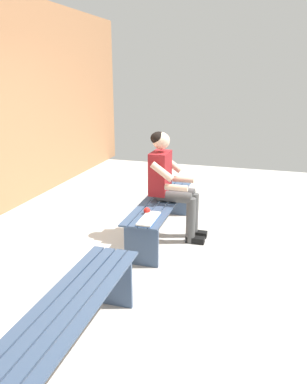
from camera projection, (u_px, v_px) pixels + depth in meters
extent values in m
cube|color=beige|center=(234.00, 303.00, 3.32)|extent=(10.00, 7.00, 0.04)
cube|color=#384C6B|center=(149.00, 199.00, 4.55)|extent=(1.79, 0.11, 0.02)
cube|color=#384C6B|center=(157.00, 200.00, 4.52)|extent=(1.79, 0.11, 0.02)
cube|color=#384C6B|center=(165.00, 201.00, 4.50)|extent=(1.79, 0.11, 0.02)
cube|color=#384C6B|center=(174.00, 201.00, 4.47)|extent=(1.79, 0.11, 0.02)
cube|color=#384C6B|center=(175.00, 199.00, 5.29)|extent=(0.03, 0.36, 0.46)
cube|color=#384C6B|center=(141.00, 245.00, 3.87)|extent=(0.03, 0.36, 0.46)
cube|color=#384C6B|center=(41.00, 307.00, 2.44)|extent=(1.83, 0.11, 0.02)
cube|color=#384C6B|center=(55.00, 310.00, 2.42)|extent=(1.83, 0.11, 0.02)
cube|color=#384C6B|center=(70.00, 313.00, 2.39)|extent=(1.83, 0.11, 0.02)
cube|color=#384C6B|center=(85.00, 316.00, 2.36)|extent=(1.83, 0.11, 0.02)
cube|color=#384C6B|center=(112.00, 281.00, 3.20)|extent=(0.03, 0.36, 0.46)
cube|color=maroon|center=(160.00, 173.00, 4.44)|extent=(0.34, 0.20, 0.50)
sphere|color=beige|center=(161.00, 141.00, 4.32)|extent=(0.20, 0.20, 0.20)
ellipsoid|color=black|center=(159.00, 138.00, 4.32)|extent=(0.20, 0.19, 0.15)
cylinder|color=#4C4C4C|center=(178.00, 192.00, 4.54)|extent=(0.13, 0.40, 0.13)
cylinder|color=#4C4C4C|center=(175.00, 197.00, 4.38)|extent=(0.13, 0.40, 0.13)
cylinder|color=#4C4C4C|center=(194.00, 215.00, 4.57)|extent=(0.11, 0.11, 0.55)
cube|color=black|center=(198.00, 234.00, 4.62)|extent=(0.10, 0.22, 0.07)
cylinder|color=#4C4C4C|center=(191.00, 221.00, 4.40)|extent=(0.11, 0.11, 0.55)
cube|color=black|center=(195.00, 240.00, 4.46)|extent=(0.10, 0.22, 0.07)
cylinder|color=beige|center=(171.00, 164.00, 4.59)|extent=(0.08, 0.28, 0.23)
cylinder|color=beige|center=(183.00, 180.00, 4.57)|extent=(0.07, 0.26, 0.07)
cylinder|color=beige|center=(162.00, 172.00, 4.20)|extent=(0.08, 0.28, 0.23)
cylinder|color=beige|center=(176.00, 188.00, 4.24)|extent=(0.07, 0.26, 0.07)
sphere|color=red|center=(147.00, 211.00, 4.03)|extent=(0.07, 0.07, 0.07)
cube|color=white|center=(152.00, 215.00, 3.96)|extent=(0.20, 0.15, 0.02)
cube|color=white|center=(146.00, 222.00, 3.78)|extent=(0.20, 0.15, 0.02)
cube|color=#1E478C|center=(149.00, 220.00, 3.87)|extent=(0.41, 0.16, 0.01)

